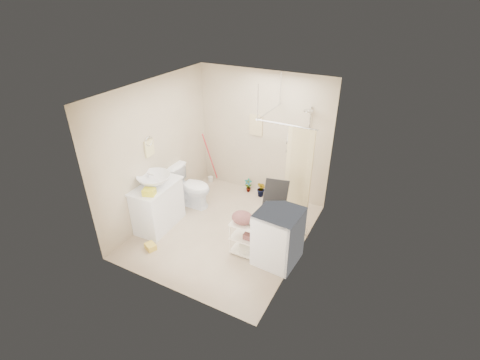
# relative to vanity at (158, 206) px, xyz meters

# --- Properties ---
(floor) EXTENTS (3.20, 3.20, 0.00)m
(floor) POSITION_rel_vanity_xyz_m (1.16, 0.41, -0.43)
(floor) COLOR #BDAA8E
(floor) RESTS_ON ground
(ceiling) EXTENTS (2.80, 3.20, 0.04)m
(ceiling) POSITION_rel_vanity_xyz_m (1.16, 0.41, 2.17)
(ceiling) COLOR silver
(ceiling) RESTS_ON ground
(wall_back) EXTENTS (2.80, 0.04, 2.60)m
(wall_back) POSITION_rel_vanity_xyz_m (1.16, 2.01, 0.87)
(wall_back) COLOR #C4B598
(wall_back) RESTS_ON ground
(wall_front) EXTENTS (2.80, 0.04, 2.60)m
(wall_front) POSITION_rel_vanity_xyz_m (1.16, -1.19, 0.87)
(wall_front) COLOR #C4B598
(wall_front) RESTS_ON ground
(wall_left) EXTENTS (0.04, 3.20, 2.60)m
(wall_left) POSITION_rel_vanity_xyz_m (-0.24, 0.41, 0.87)
(wall_left) COLOR #C4B598
(wall_left) RESTS_ON ground
(wall_right) EXTENTS (0.04, 3.20, 2.60)m
(wall_right) POSITION_rel_vanity_xyz_m (2.56, 0.41, 0.87)
(wall_right) COLOR #C4B598
(wall_right) RESTS_ON ground
(vanity) EXTENTS (0.59, 1.01, 0.86)m
(vanity) POSITION_rel_vanity_xyz_m (0.00, 0.00, 0.00)
(vanity) COLOR silver
(vanity) RESTS_ON ground
(sink) EXTENTS (0.72, 0.72, 0.21)m
(sink) POSITION_rel_vanity_xyz_m (-0.00, -0.01, 0.53)
(sink) COLOR silver
(sink) RESTS_ON vanity
(counter_basket) EXTENTS (0.24, 0.22, 0.11)m
(counter_basket) POSITION_rel_vanity_xyz_m (0.13, -0.30, 0.49)
(counter_basket) COLOR gold
(counter_basket) RESTS_ON vanity
(floor_basket) EXTENTS (0.33, 0.30, 0.15)m
(floor_basket) POSITION_rel_vanity_xyz_m (0.29, -0.63, -0.36)
(floor_basket) COLOR yellow
(floor_basket) RESTS_ON ground
(toilet) EXTENTS (0.85, 0.50, 0.85)m
(toilet) POSITION_rel_vanity_xyz_m (0.12, 0.87, -0.01)
(toilet) COLOR white
(toilet) RESTS_ON ground
(mop) EXTENTS (0.14, 0.14, 1.18)m
(mop) POSITION_rel_vanity_xyz_m (-0.05, 1.86, 0.16)
(mop) COLOR red
(mop) RESTS_ON ground
(potted_plant_a) EXTENTS (0.19, 0.16, 0.31)m
(potted_plant_a) POSITION_rel_vanity_xyz_m (0.92, 1.85, -0.28)
(potted_plant_a) COLOR #945037
(potted_plant_a) RESTS_ON ground
(potted_plant_b) EXTENTS (0.25, 0.24, 0.36)m
(potted_plant_b) POSITION_rel_vanity_xyz_m (1.26, 1.80, -0.25)
(potted_plant_b) COLOR #975434
(potted_plant_b) RESTS_ON ground
(hanging_towel) EXTENTS (0.28, 0.03, 0.42)m
(hanging_towel) POSITION_rel_vanity_xyz_m (1.01, 1.99, 1.07)
(hanging_towel) COLOR beige
(hanging_towel) RESTS_ON wall_back
(towel_ring) EXTENTS (0.04, 0.22, 0.34)m
(towel_ring) POSITION_rel_vanity_xyz_m (-0.22, 0.21, 1.04)
(towel_ring) COLOR beige
(towel_ring) RESTS_ON wall_left
(tp_holder) EXTENTS (0.08, 0.12, 0.14)m
(tp_holder) POSITION_rel_vanity_xyz_m (-0.20, 0.46, 0.29)
(tp_holder) COLOR white
(tp_holder) RESTS_ON wall_left
(shower) EXTENTS (1.10, 1.10, 2.10)m
(shower) POSITION_rel_vanity_xyz_m (2.01, 1.46, 0.62)
(shower) COLOR white
(shower) RESTS_ON ground
(shampoo_bottle_a) EXTENTS (0.11, 0.11, 0.23)m
(shampoo_bottle_a) POSITION_rel_vanity_xyz_m (1.76, 1.92, 1.00)
(shampoo_bottle_a) COLOR white
(shampoo_bottle_a) RESTS_ON shower
(shampoo_bottle_b) EXTENTS (0.09, 0.09, 0.16)m
(shampoo_bottle_b) POSITION_rel_vanity_xyz_m (1.89, 1.92, 0.97)
(shampoo_bottle_b) COLOR #4563A4
(shampoo_bottle_b) RESTS_ON shower
(washing_machine) EXTENTS (0.69, 0.71, 0.94)m
(washing_machine) POSITION_rel_vanity_xyz_m (2.30, 0.14, 0.04)
(washing_machine) COLOR white
(washing_machine) RESTS_ON ground
(laundry_rack) EXTENTS (0.54, 0.32, 0.73)m
(laundry_rack) POSITION_rel_vanity_xyz_m (1.80, 0.04, -0.07)
(laundry_rack) COLOR white
(laundry_rack) RESTS_ON ground
(ironing_board) EXTENTS (0.39, 0.27, 1.33)m
(ironing_board) POSITION_rel_vanity_xyz_m (2.11, 0.32, 0.23)
(ironing_board) COLOR black
(ironing_board) RESTS_ON ground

